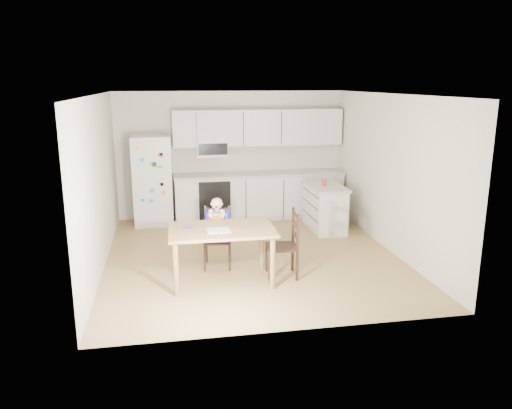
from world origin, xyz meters
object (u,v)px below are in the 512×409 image
at_px(dining_table, 221,236).
at_px(chair_booster, 217,225).
at_px(refrigerator, 153,180).
at_px(kitchen_island, 325,207).
at_px(chair_side, 288,240).
at_px(red_cup, 324,183).

bearing_deg(dining_table, chair_booster, 89.42).
bearing_deg(refrigerator, dining_table, -72.73).
height_order(kitchen_island, chair_booster, chair_booster).
distance_m(dining_table, chair_side, 0.95).
xyz_separation_m(red_cup, chair_side, (-1.15, -2.04, -0.36)).
relative_size(kitchen_island, chair_booster, 1.09).
bearing_deg(dining_table, refrigerator, 107.27).
bearing_deg(chair_booster, refrigerator, 119.45).
xyz_separation_m(red_cup, chair_booster, (-2.09, -1.46, -0.26)).
xyz_separation_m(dining_table, chair_booster, (0.01, 0.61, -0.03)).
distance_m(dining_table, chair_booster, 0.61).
bearing_deg(dining_table, kitchen_island, 44.94).
bearing_deg(chair_booster, chair_side, -23.16).
bearing_deg(kitchen_island, red_cup, -127.30).
relative_size(red_cup, chair_side, 0.12).
height_order(refrigerator, chair_side, refrigerator).
xyz_separation_m(red_cup, dining_table, (-2.10, -2.08, -0.24)).
xyz_separation_m(refrigerator, red_cup, (3.07, -1.03, 0.05)).
relative_size(dining_table, chair_side, 1.50).
distance_m(refrigerator, red_cup, 3.24).
bearing_deg(red_cup, chair_side, -119.56).
relative_size(kitchen_island, dining_table, 0.80).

